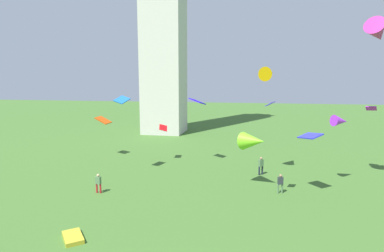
% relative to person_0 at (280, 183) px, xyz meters
% --- Properties ---
extents(person_0, '(0.47, 0.37, 1.59)m').
position_rel_person_0_xyz_m(person_0, '(0.00, 0.00, 0.00)').
color(person_0, '#51754C').
rests_on(person_0, ground_plane).
extents(person_1, '(0.49, 0.30, 1.60)m').
position_rel_person_0_xyz_m(person_1, '(-14.51, -2.75, 0.01)').
color(person_1, red).
rests_on(person_1, ground_plane).
extents(person_2, '(0.52, 0.50, 1.77)m').
position_rel_person_0_xyz_m(person_2, '(-1.44, 4.87, 0.10)').
color(person_2, '#1E2333').
rests_on(person_2, ground_plane).
extents(kite_flying_0, '(1.91, 1.79, 0.75)m').
position_rel_person_0_xyz_m(kite_flying_0, '(-8.25, 7.83, 5.97)').
color(kite_flying_0, '#210BE8').
extents(kite_flying_1, '(1.97, 2.28, 1.43)m').
position_rel_person_0_xyz_m(kite_flying_1, '(-1.00, 4.74, 8.81)').
color(kite_flying_1, '#BC8C05').
extents(kite_flying_2, '(1.29, 1.52, 0.77)m').
position_rel_person_0_xyz_m(kite_flying_2, '(-14.61, 2.68, 6.37)').
color(kite_flying_2, blue).
extents(kite_flying_3, '(0.79, 0.99, 0.35)m').
position_rel_person_0_xyz_m(kite_flying_3, '(-1.13, -2.18, 6.52)').
color(kite_flying_3, '#4232CD').
extents(kite_flying_4, '(1.89, 1.51, 0.85)m').
position_rel_person_0_xyz_m(kite_flying_4, '(-19.79, 8.91, 3.51)').
color(kite_flying_4, '#C2410B').
extents(kite_flying_5, '(1.89, 2.07, 0.56)m').
position_rel_person_0_xyz_m(kite_flying_5, '(2.13, 0.16, 3.89)').
color(kite_flying_5, '#2E30D6').
extents(kite_flying_6, '(1.30, 1.48, 0.54)m').
position_rel_person_0_xyz_m(kite_flying_6, '(8.70, 7.10, 5.55)').
color(kite_flying_6, '#A714C3').
extents(kite_flying_7, '(2.79, 2.64, 1.79)m').
position_rel_person_0_xyz_m(kite_flying_7, '(-2.25, 0.81, 3.18)').
color(kite_flying_7, '#74D221').
extents(kite_flying_8, '(1.75, 1.53, 1.11)m').
position_rel_person_0_xyz_m(kite_flying_8, '(5.05, 3.26, 4.74)').
color(kite_flying_8, '#A42CE3').
extents(kite_flying_9, '(2.82, 3.11, 2.39)m').
position_rel_person_0_xyz_m(kite_flying_9, '(7.30, 2.92, 11.99)').
color(kite_flying_9, '#B52282').
extents(kite_flying_10, '(1.13, 1.48, 0.73)m').
position_rel_person_0_xyz_m(kite_flying_10, '(-12.23, 8.34, 2.90)').
color(kite_flying_10, red).
extents(kite_bundle_0, '(1.89, 1.98, 0.25)m').
position_rel_person_0_xyz_m(kite_bundle_0, '(-12.34, -10.03, -0.77)').
color(kite_bundle_0, gold).
rests_on(kite_bundle_0, ground_plane).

